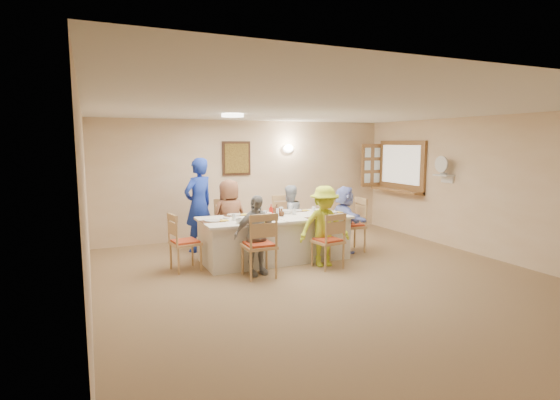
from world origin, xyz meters
name	(u,v)px	position (x,y,z in m)	size (l,w,h in m)	color
ground	(330,281)	(0.00, 0.00, 0.00)	(7.00, 7.00, 0.00)	#8D6947
room_walls	(332,179)	(0.00, 0.00, 1.51)	(7.00, 7.00, 7.00)	#D9B689
wall_picture	(236,158)	(-0.30, 3.46, 1.70)	(0.62, 0.05, 0.72)	#361D13
wall_sconce	(288,149)	(0.90, 3.44, 1.90)	(0.26, 0.09, 0.18)	white
ceiling_light	(233,115)	(-1.00, 1.50, 2.47)	(0.36, 0.36, 0.05)	white
serving_hatch	(402,167)	(3.21, 2.40, 1.50)	(0.06, 1.50, 1.15)	olive
hatch_sill	(396,190)	(3.09, 2.40, 0.97)	(0.30, 1.50, 0.05)	olive
shutter_door	(372,165)	(2.95, 3.16, 1.50)	(0.55, 0.04, 1.00)	olive
fan_shelf	(444,175)	(3.13, 1.05, 1.40)	(0.22, 0.36, 0.03)	white
desk_fan	(443,168)	(3.10, 1.05, 1.55)	(0.30, 0.30, 0.28)	#A5A5A8
dining_table	(275,238)	(-0.29, 1.43, 0.38)	(2.57, 1.09, 0.76)	white
chair_back_left	(228,226)	(-0.89, 2.23, 0.50)	(0.48, 0.48, 1.00)	tan
chair_back_right	(287,221)	(0.31, 2.23, 0.50)	(0.48, 0.48, 1.01)	tan
chair_front_left	(259,244)	(-0.89, 0.63, 0.50)	(0.48, 0.48, 1.01)	tan
chair_front_right	(328,240)	(0.31, 0.63, 0.46)	(0.44, 0.44, 0.92)	tan
chair_left_end	(185,242)	(-1.84, 1.43, 0.47)	(0.45, 0.45, 0.93)	tan
chair_right_end	(350,224)	(1.26, 1.43, 0.50)	(0.48, 0.48, 1.01)	tan
diner_back_left	(230,217)	(-0.89, 2.11, 0.69)	(0.74, 0.55, 1.38)	brown
diner_back_right	(289,217)	(0.31, 2.11, 0.61)	(0.67, 0.57, 1.22)	#ACB5C2
diner_front_left	(256,235)	(-0.89, 0.75, 0.62)	(0.76, 0.38, 1.24)	#969696
diner_front_right	(324,226)	(0.31, 0.75, 0.67)	(0.92, 0.61, 1.33)	#CFE72E
diner_right_end	(345,219)	(1.13, 1.43, 0.62)	(0.51, 1.18, 1.24)	#8E9DED
caregiver	(199,205)	(-1.34, 2.58, 0.88)	(0.76, 0.67, 1.76)	#1C37AF
placemat_fl	(250,223)	(-0.89, 1.01, 0.76)	(0.34, 0.25, 0.01)	#472B19
plate_fl	(250,223)	(-0.89, 1.01, 0.77)	(0.25, 0.25, 0.02)	white
napkin_fl	(262,222)	(-0.71, 0.96, 0.77)	(0.13, 0.13, 0.01)	gold
placemat_fr	(317,218)	(0.31, 1.01, 0.76)	(0.35, 0.26, 0.01)	#472B19
plate_fr	(317,217)	(0.31, 1.01, 0.77)	(0.22, 0.22, 0.01)	white
napkin_fr	(327,217)	(0.49, 0.96, 0.77)	(0.15, 0.15, 0.01)	gold
placemat_bl	(234,215)	(-0.89, 1.85, 0.76)	(0.36, 0.26, 0.01)	#472B19
plate_bl	(234,215)	(-0.89, 1.85, 0.77)	(0.25, 0.25, 0.02)	white
napkin_bl	(245,215)	(-0.71, 1.80, 0.77)	(0.14, 0.14, 0.01)	gold
placemat_br	(295,211)	(0.31, 1.85, 0.76)	(0.37, 0.27, 0.01)	#472B19
plate_br	(295,210)	(0.31, 1.85, 0.77)	(0.26, 0.26, 0.02)	white
napkin_br	(305,210)	(0.49, 1.80, 0.77)	(0.13, 0.13, 0.01)	gold
placemat_le	(212,221)	(-1.39, 1.43, 0.76)	(0.37, 0.28, 0.01)	#472B19
plate_le	(212,221)	(-1.39, 1.43, 0.77)	(0.26, 0.26, 0.02)	white
napkin_le	(224,220)	(-1.21, 1.38, 0.77)	(0.13, 0.13, 0.01)	gold
placemat_re	(331,212)	(0.83, 1.43, 0.76)	(0.38, 0.28, 0.01)	#472B19
plate_re	(331,212)	(0.83, 1.43, 0.77)	(0.25, 0.25, 0.02)	white
napkin_re	(341,212)	(1.01, 1.38, 0.77)	(0.15, 0.15, 0.01)	gold
teacup_a	(239,221)	(-1.05, 1.07, 0.80)	(0.14, 0.14, 0.09)	white
teacup_b	(281,209)	(0.07, 1.97, 0.80)	(0.10, 0.10, 0.08)	white
bowl_a	(267,219)	(-0.55, 1.14, 0.79)	(0.28, 0.28, 0.06)	white
bowl_b	(286,212)	(0.04, 1.65, 0.79)	(0.26, 0.26, 0.07)	white
condiment_ketchup	(271,211)	(-0.36, 1.41, 0.87)	(0.09, 0.09, 0.22)	red
condiment_brown	(277,210)	(-0.22, 1.50, 0.86)	(0.10, 0.10, 0.20)	#482813
condiment_malt	(281,212)	(-0.16, 1.43, 0.83)	(0.12, 0.12, 0.14)	#482813
drinking_glass	(265,214)	(-0.44, 1.48, 0.82)	(0.07, 0.07, 0.10)	silver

